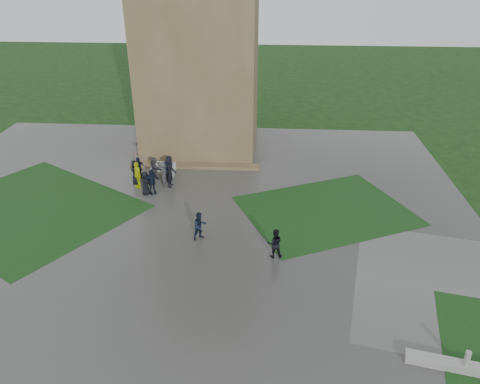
# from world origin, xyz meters

# --- Properties ---
(ground) EXTENTS (120.00, 120.00, 0.00)m
(ground) POSITION_xyz_m (0.00, 0.00, 0.00)
(ground) COLOR black
(plaza) EXTENTS (34.00, 34.00, 0.02)m
(plaza) POSITION_xyz_m (0.00, 2.00, 0.01)
(plaza) COLOR #383835
(plaza) RESTS_ON ground
(lawn_inset_left) EXTENTS (14.10, 13.46, 0.01)m
(lawn_inset_left) POSITION_xyz_m (-8.50, 4.00, 0.03)
(lawn_inset_left) COLOR black
(lawn_inset_left) RESTS_ON plaza
(lawn_inset_right) EXTENTS (11.12, 10.15, 0.01)m
(lawn_inset_right) POSITION_xyz_m (8.50, 5.00, 0.03)
(lawn_inset_right) COLOR black
(lawn_inset_right) RESTS_ON plaza
(tower) EXTENTS (8.00, 8.00, 18.00)m
(tower) POSITION_xyz_m (0.00, 15.00, 9.00)
(tower) COLOR brown
(tower) RESTS_ON ground
(tower_plinth) EXTENTS (9.00, 0.80, 0.22)m
(tower_plinth) POSITION_xyz_m (0.00, 10.60, 0.13)
(tower_plinth) COLOR brown
(tower_plinth) RESTS_ON plaza
(bench) EXTENTS (1.74, 0.66, 0.99)m
(bench) POSITION_xyz_m (-1.84, 8.99, 0.53)
(bench) COLOR #B4B3AF
(bench) RESTS_ON plaza
(visitor_cluster) EXTENTS (3.09, 3.42, 2.56)m
(visitor_cluster) POSITION_xyz_m (-2.38, 7.69, 1.11)
(visitor_cluster) COLOR black
(visitor_cluster) RESTS_ON plaza
(pedestrian_mid) EXTENTS (0.85, 0.77, 1.52)m
(pedestrian_mid) POSITION_xyz_m (1.71, 1.59, 0.78)
(pedestrian_mid) COLOR black
(pedestrian_mid) RESTS_ON plaza
(pedestrian_near) EXTENTS (0.77, 0.48, 1.51)m
(pedestrian_near) POSITION_xyz_m (5.54, 0.25, 0.78)
(pedestrian_near) COLOR black
(pedestrian_near) RESTS_ON plaza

